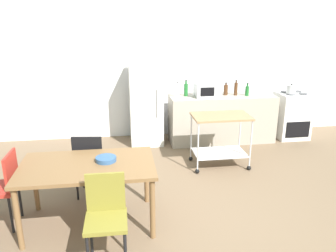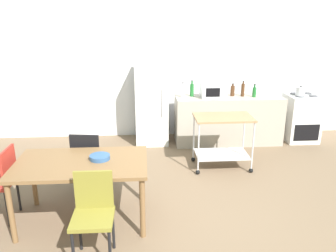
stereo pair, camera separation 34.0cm
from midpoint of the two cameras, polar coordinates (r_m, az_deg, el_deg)
The scene contains 18 objects.
ground_plane at distance 4.29m, azimuth 4.79°, elevation -15.00°, with size 12.00×12.00×0.00m, color brown.
back_wall at distance 6.82m, azimuth -0.96°, elevation 10.46°, with size 8.40×0.12×2.90m, color white.
kitchen_counter at distance 6.63m, azimuth 7.50°, elevation 1.24°, with size 2.00×0.64×0.90m, color #A89E8E.
dining_table at distance 4.00m, azimuth -15.70°, elevation -7.27°, with size 1.50×0.90×0.75m.
chair_olive at distance 3.46m, azimuth -13.21°, elevation -14.14°, with size 0.40×0.40×0.89m.
chair_black at distance 4.65m, azimuth -14.99°, elevation -5.64°, with size 0.45×0.45×0.89m.
chair_red at distance 4.39m, azimuth -28.04°, elevation -8.71°, with size 0.41×0.41×0.89m.
stove_oven at distance 7.16m, azimuth 18.71°, elevation 1.72°, with size 0.60×0.61×0.92m.
refrigerator at distance 6.41m, azimuth -5.25°, elevation 3.76°, with size 0.60×0.63×1.55m.
kitchen_cart at distance 5.45m, azimuth 7.02°, elevation -1.05°, with size 0.91×0.57×0.85m.
bottle_wine at distance 6.31m, azimuth 0.03°, elevation 5.91°, with size 0.08×0.08×0.28m.
bottle_vinegar at distance 6.42m, azimuth 1.50°, elevation 6.13°, with size 0.07×0.07×0.30m.
microwave at distance 6.38m, azimuth 5.08°, elevation 6.05°, with size 0.46×0.35×0.26m.
bottle_olive_oil at distance 6.58m, azimuth 8.19°, elevation 6.03°, with size 0.08×0.08×0.24m.
bottle_sparkling_water at distance 6.58m, azimuth 9.85°, elevation 6.18°, with size 0.07×0.07×0.29m.
bottle_hot_sauce at distance 6.58m, azimuth 11.68°, elevation 5.82°, with size 0.07×0.07×0.24m.
fruit_bowl at distance 3.99m, azimuth -12.78°, elevation -5.46°, with size 0.24×0.24×0.05m, color #33598C.
kettle at distance 6.90m, azimuth 18.63°, elevation 5.84°, with size 0.24×0.17×0.19m.
Camera 1 is at (-1.03, -3.49, 2.32)m, focal length 36.37 mm.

